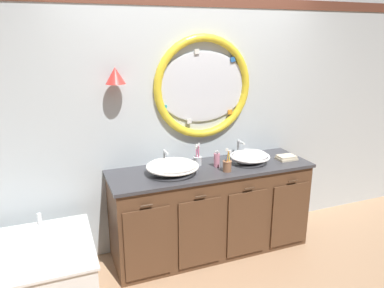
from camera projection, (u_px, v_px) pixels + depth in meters
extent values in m
plane|color=tan|center=(214.00, 265.00, 3.37)|extent=(14.00, 14.00, 0.00)
cube|color=silver|center=(191.00, 114.00, 3.53)|extent=(6.40, 0.08, 2.60)
cube|color=brown|center=(192.00, 1.00, 3.20)|extent=(6.27, 0.01, 0.09)
ellipsoid|color=silver|center=(203.00, 87.00, 3.44)|extent=(0.90, 0.02, 0.66)
torus|color=yellow|center=(203.00, 87.00, 3.44)|extent=(0.98, 0.07, 0.98)
cube|color=purple|center=(246.00, 81.00, 3.58)|extent=(0.05, 0.01, 0.05)
cube|color=#2866B7|center=(233.00, 59.00, 3.47)|extent=(0.05, 0.01, 0.05)
cube|color=silver|center=(197.00, 51.00, 3.31)|extent=(0.05, 0.01, 0.05)
cube|color=orange|center=(161.00, 75.00, 3.25)|extent=(0.05, 0.01, 0.05)
cube|color=teal|center=(164.00, 107.00, 3.34)|extent=(0.05, 0.01, 0.05)
cube|color=silver|center=(189.00, 121.00, 3.47)|extent=(0.05, 0.01, 0.05)
cube|color=orange|center=(230.00, 112.00, 3.60)|extent=(0.05, 0.01, 0.05)
cylinder|color=#4C3823|center=(114.00, 73.00, 3.08)|extent=(0.02, 0.09, 0.02)
cone|color=red|center=(115.00, 76.00, 3.04)|extent=(0.17, 0.17, 0.14)
cube|color=brown|center=(211.00, 210.00, 3.52)|extent=(1.87, 0.56, 0.83)
cube|color=#38383D|center=(211.00, 169.00, 3.40)|extent=(1.91, 0.60, 0.03)
cube|color=#38383D|center=(200.00, 167.00, 3.66)|extent=(1.87, 0.02, 0.11)
cube|color=brown|center=(148.00, 244.00, 3.03)|extent=(0.39, 0.02, 0.63)
cylinder|color=#422D1E|center=(147.00, 206.00, 2.92)|extent=(0.10, 0.01, 0.01)
cube|color=brown|center=(200.00, 233.00, 3.19)|extent=(0.39, 0.02, 0.63)
cylinder|color=#422D1E|center=(201.00, 196.00, 3.08)|extent=(0.10, 0.01, 0.01)
cube|color=brown|center=(247.00, 224.00, 3.36)|extent=(0.39, 0.02, 0.63)
cylinder|color=#422D1E|center=(249.00, 188.00, 3.24)|extent=(0.10, 0.01, 0.01)
cube|color=brown|center=(289.00, 215.00, 3.52)|extent=(0.39, 0.02, 0.63)
cylinder|color=#422D1E|center=(293.00, 181.00, 3.41)|extent=(0.10, 0.01, 0.01)
cylinder|color=silver|center=(40.00, 220.00, 3.01)|extent=(0.04, 0.04, 0.11)
ellipsoid|color=white|center=(172.00, 167.00, 3.21)|extent=(0.45, 0.34, 0.13)
torus|color=white|center=(172.00, 166.00, 3.21)|extent=(0.47, 0.47, 0.02)
cylinder|color=silver|center=(172.00, 166.00, 3.21)|extent=(0.03, 0.03, 0.01)
ellipsoid|color=white|center=(250.00, 157.00, 3.49)|extent=(0.36, 0.26, 0.13)
torus|color=white|center=(250.00, 156.00, 3.49)|extent=(0.38, 0.38, 0.02)
cylinder|color=silver|center=(250.00, 156.00, 3.49)|extent=(0.03, 0.03, 0.01)
cylinder|color=silver|center=(165.00, 164.00, 3.44)|extent=(0.05, 0.05, 0.02)
cylinder|color=silver|center=(164.00, 157.00, 3.42)|extent=(0.02, 0.02, 0.13)
sphere|color=silver|center=(164.00, 151.00, 3.40)|extent=(0.03, 0.03, 0.03)
cylinder|color=silver|center=(166.00, 152.00, 3.35)|extent=(0.02, 0.11, 0.02)
cylinder|color=silver|center=(157.00, 163.00, 3.41)|extent=(0.04, 0.04, 0.06)
cylinder|color=silver|center=(172.00, 161.00, 3.46)|extent=(0.04, 0.04, 0.06)
cube|color=silver|center=(157.00, 160.00, 3.40)|extent=(0.05, 0.01, 0.01)
cube|color=silver|center=(172.00, 158.00, 3.45)|extent=(0.05, 0.01, 0.01)
cylinder|color=silver|center=(238.00, 155.00, 3.71)|extent=(0.05, 0.05, 0.02)
cylinder|color=silver|center=(238.00, 147.00, 3.69)|extent=(0.02, 0.02, 0.14)
sphere|color=silver|center=(238.00, 141.00, 3.67)|extent=(0.03, 0.03, 0.03)
cylinder|color=silver|center=(241.00, 142.00, 3.62)|extent=(0.02, 0.12, 0.02)
cylinder|color=silver|center=(230.00, 154.00, 3.68)|extent=(0.04, 0.04, 0.06)
cylinder|color=silver|center=(246.00, 152.00, 3.74)|extent=(0.04, 0.04, 0.06)
cube|color=silver|center=(230.00, 151.00, 3.67)|extent=(0.05, 0.01, 0.01)
cube|color=silver|center=(246.00, 149.00, 3.73)|extent=(0.05, 0.01, 0.01)
cylinder|color=silver|center=(197.00, 161.00, 3.44)|extent=(0.08, 0.08, 0.08)
torus|color=silver|center=(197.00, 157.00, 3.42)|extent=(0.09, 0.09, 0.01)
cylinder|color=pink|center=(199.00, 156.00, 3.42)|extent=(0.03, 0.01, 0.15)
cube|color=white|center=(199.00, 147.00, 3.40)|extent=(0.02, 0.02, 0.02)
cylinder|color=#19ADB2|center=(197.00, 155.00, 3.44)|extent=(0.01, 0.03, 0.16)
cube|color=white|center=(197.00, 146.00, 3.41)|extent=(0.02, 0.02, 0.02)
cylinder|color=pink|center=(197.00, 157.00, 3.42)|extent=(0.03, 0.03, 0.15)
cube|color=white|center=(197.00, 148.00, 3.39)|extent=(0.02, 0.02, 0.03)
cylinder|color=pink|center=(199.00, 155.00, 3.40)|extent=(0.02, 0.03, 0.19)
cube|color=white|center=(199.00, 144.00, 3.37)|extent=(0.02, 0.02, 0.03)
cylinder|color=#996647|center=(227.00, 166.00, 3.28)|extent=(0.08, 0.08, 0.10)
torus|color=#996647|center=(227.00, 161.00, 3.26)|extent=(0.08, 0.08, 0.01)
cylinder|color=yellow|center=(229.00, 161.00, 3.27)|extent=(0.01, 0.03, 0.16)
cube|color=white|center=(230.00, 152.00, 3.24)|extent=(0.02, 0.02, 0.02)
cylinder|color=blue|center=(226.00, 161.00, 3.27)|extent=(0.04, 0.03, 0.17)
cube|color=white|center=(226.00, 150.00, 3.24)|extent=(0.03, 0.02, 0.03)
cylinder|color=orange|center=(227.00, 161.00, 3.24)|extent=(0.02, 0.03, 0.19)
cube|color=white|center=(227.00, 150.00, 3.21)|extent=(0.02, 0.02, 0.02)
cylinder|color=pink|center=(217.00, 160.00, 3.39)|extent=(0.06, 0.06, 0.13)
cylinder|color=silver|center=(217.00, 152.00, 3.37)|extent=(0.03, 0.03, 0.02)
cylinder|color=silver|center=(218.00, 151.00, 3.35)|extent=(0.01, 0.04, 0.01)
cube|color=beige|center=(286.00, 159.00, 3.60)|extent=(0.19, 0.13, 0.02)
cube|color=beige|center=(287.00, 156.00, 3.59)|extent=(0.18, 0.13, 0.02)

